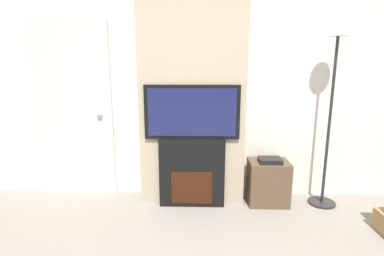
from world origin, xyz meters
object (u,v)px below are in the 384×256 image
Objects in this scene: television at (192,112)px; floor_lamp at (332,94)px; fireplace at (192,172)px; media_stand at (268,182)px.

television is 0.52× the size of floor_lamp.
floor_lamp reaches higher than fireplace.
television is 1.45m from floor_lamp.
floor_lamp is (1.44, 0.05, 0.18)m from television.
media_stand is (0.84, 0.06, -0.78)m from television.
media_stand is at bearing 179.09° from floor_lamp.
floor_lamp is at bearing 2.17° from television.
fireplace is 0.66m from television.
fireplace is 0.85m from media_stand.
floor_lamp is at bearing -0.91° from media_stand.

